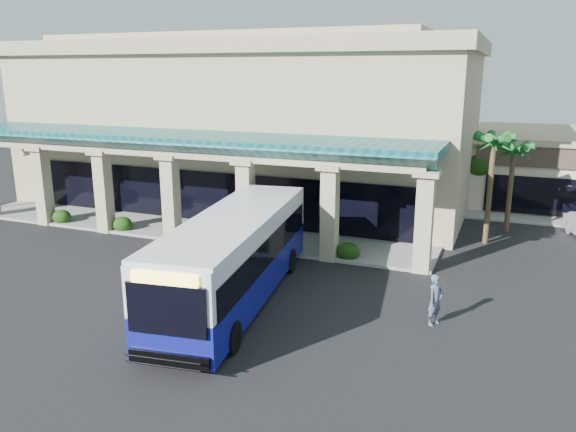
% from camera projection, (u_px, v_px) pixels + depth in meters
% --- Properties ---
extents(ground, '(110.00, 110.00, 0.00)m').
position_uv_depth(ground, '(257.00, 293.00, 23.55)').
color(ground, black).
extents(main_building, '(30.80, 14.80, 11.35)m').
position_uv_depth(main_building, '(249.00, 120.00, 39.38)').
color(main_building, tan).
rests_on(main_building, ground).
extents(arcade, '(30.00, 6.20, 5.70)m').
position_uv_depth(arcade, '(179.00, 183.00, 31.83)').
color(arcade, '#0D484E').
rests_on(arcade, ground).
extents(palm_0, '(2.40, 2.40, 6.60)m').
position_uv_depth(palm_0, '(490.00, 183.00, 29.53)').
color(palm_0, '#16541D').
rests_on(palm_0, ground).
extents(palm_1, '(2.40, 2.40, 5.80)m').
position_uv_depth(palm_1, '(511.00, 182.00, 31.96)').
color(palm_1, '#16541D').
rests_on(palm_1, ground).
extents(broadleaf_tree, '(2.60, 2.60, 4.81)m').
position_uv_depth(broadleaf_tree, '(479.00, 174.00, 37.30)').
color(broadleaf_tree, black).
rests_on(broadleaf_tree, ground).
extents(transit_bus, '(4.67, 13.04, 3.56)m').
position_uv_depth(transit_bus, '(235.00, 259.00, 22.36)').
color(transit_bus, navy).
rests_on(transit_bus, ground).
extents(pedestrian, '(0.72, 0.83, 1.91)m').
position_uv_depth(pedestrian, '(435.00, 300.00, 20.42)').
color(pedestrian, slate).
rests_on(pedestrian, ground).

